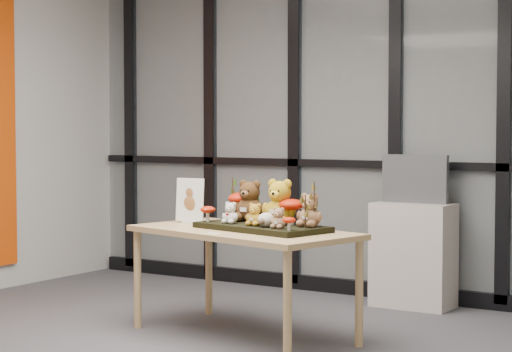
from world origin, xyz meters
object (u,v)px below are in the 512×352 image
Objects in this scene: diorama_tray at (262,227)px; bear_tan_back at (310,208)px; mushroom_back_left at (242,205)px; mushroom_back_right at (291,211)px; bear_small_yellow at (255,213)px; bear_white_bow at (231,212)px; sign_holder at (190,202)px; mushroom_front_left at (208,213)px; display_table at (243,240)px; plush_cream_hedgehog at (266,219)px; bear_brown_medium at (250,199)px; bear_pooh_yellow at (280,199)px; mushroom_front_right at (289,223)px; bear_beige_small at (279,217)px; monitor at (415,179)px; cabinet at (413,255)px.

diorama_tray is 0.35m from bear_tan_back.
mushroom_back_left is 0.46m from mushroom_back_right.
mushroom_back_right is at bearing 53.72° from bear_small_yellow.
bear_white_bow is 0.48m from sign_holder.
mushroom_front_left reaches higher than diorama_tray.
plush_cream_hedgehog is (0.23, -0.10, 0.15)m from display_table.
bear_brown_medium reaches higher than plush_cream_hedgehog.
bear_brown_medium is (-0.26, 0.06, -0.01)m from bear_pooh_yellow.
sign_holder reaches higher than mushroom_front_right.
bear_beige_small reaches higher than display_table.
bear_white_bow is 0.50× the size of sign_holder.
bear_brown_medium reaches higher than mushroom_front_right.
diorama_tray is 5.96× the size of bear_beige_small.
bear_beige_small is at bearing -22.24° from bear_brown_medium.
monitor is at bearing 84.01° from display_table.
bear_pooh_yellow reaches higher than bear_brown_medium.
mushroom_back_left is at bearing 146.30° from mushroom_front_right.
bear_beige_small is 0.11m from plush_cream_hedgehog.
mushroom_back_left is at bearing 60.66° from mushroom_front_left.
display_table is 0.40m from bear_beige_small.
plush_cream_hedgehog is at bearing 1.19° from bear_white_bow.
diorama_tray is 3.71× the size of bear_tan_back.
mushroom_front_right reaches higher than diorama_tray.
bear_tan_back is 1.14× the size of mushroom_back_left.
bear_small_yellow is (0.17, -0.21, -0.07)m from bear_brown_medium.
bear_small_yellow is at bearing -21.55° from sign_holder.
bear_white_bow is 0.42m from bear_beige_small.
mushroom_back_right is 1.64× the size of mushroom_front_left.
plush_cream_hedgehog is 0.54× the size of mushroom_back_right.
sign_holder is at bearing -176.65° from diorama_tray.
bear_white_bow is at bearing -6.80° from mushroom_front_left.
display_table is 10.30× the size of bear_small_yellow.
bear_beige_small is 1.44× the size of plush_cream_hedgehog.
monitor reaches higher than cabinet.
monitor is at bearing 90.00° from cabinet.
mushroom_front_left is 1.24× the size of mushroom_front_right.
display_table is 0.51m from mushroom_front_right.
bear_beige_small reaches higher than mushroom_front_left.
bear_brown_medium reaches higher than bear_beige_small.
mushroom_front_right is at bearing -18.05° from bear_beige_small.
sign_holder is (-0.48, -0.01, -0.04)m from bear_brown_medium.
mushroom_front_left is (-0.19, 0.02, -0.02)m from bear_white_bow.
bear_small_yellow reaches higher than bear_beige_small.
cabinet is at bearing 96.43° from bear_beige_small.
bear_pooh_yellow is 2.07× the size of bear_white_bow.
sign_holder is at bearing 176.14° from mushroom_back_right.
bear_pooh_yellow is 0.37m from mushroom_front_right.
monitor is (0.67, 1.33, 0.13)m from mushroom_back_left.
bear_pooh_yellow is at bearing 178.65° from mushroom_back_right.
monitor reaches higher than mushroom_front_left.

